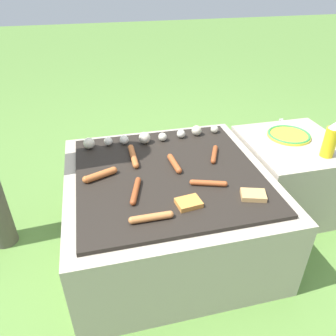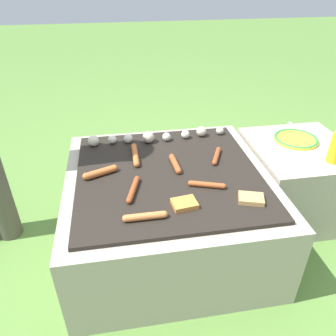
{
  "view_description": "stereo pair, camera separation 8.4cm",
  "coord_description": "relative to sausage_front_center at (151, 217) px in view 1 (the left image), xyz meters",
  "views": [
    {
      "loc": [
        -0.28,
        -1.17,
        1.19
      ],
      "look_at": [
        0.0,
        0.0,
        0.43
      ],
      "focal_mm": 35.0,
      "sensor_mm": 36.0,
      "label": 1
    },
    {
      "loc": [
        -0.2,
        -1.19,
        1.19
      ],
      "look_at": [
        0.0,
        0.0,
        0.43
      ],
      "focal_mm": 35.0,
      "sensor_mm": 36.0,
      "label": 2
    }
  ],
  "objects": [
    {
      "name": "ground_plane",
      "position": [
        0.13,
        0.29,
        -0.42
      ],
      "size": [
        14.0,
        14.0,
        0.0
      ],
      "primitive_type": "plane",
      "color": "#567F38"
    },
    {
      "name": "grill",
      "position": [
        0.13,
        0.29,
        -0.22
      ],
      "size": [
        0.9,
        0.9,
        0.41
      ],
      "color": "#A89E8C",
      "rests_on": "ground_plane"
    },
    {
      "name": "side_ledge",
      "position": [
        0.83,
        0.41,
        -0.22
      ],
      "size": [
        0.48,
        0.52,
        0.41
      ],
      "color": "#A89E8C",
      "rests_on": "ground_plane"
    },
    {
      "name": "sausage_back_left",
      "position": [
        0.0,
        0.44,
        0.0
      ],
      "size": [
        0.03,
        0.2,
        0.03
      ],
      "color": "#B7602D",
      "rests_on": "grill"
    },
    {
      "name": "sausage_mid_left",
      "position": [
        -0.16,
        0.32,
        0.0
      ],
      "size": [
        0.15,
        0.08,
        0.03
      ],
      "color": "#B7602D",
      "rests_on": "grill"
    },
    {
      "name": "sausage_mid_right",
      "position": [
        0.38,
        0.37,
        -0.0
      ],
      "size": [
        0.08,
        0.14,
        0.02
      ],
      "color": "#93421E",
      "rests_on": "grill"
    },
    {
      "name": "sausage_back_center",
      "position": [
        0.17,
        0.34,
        0.0
      ],
      "size": [
        0.04,
        0.15,
        0.03
      ],
      "color": "#A34C23",
      "rests_on": "grill"
    },
    {
      "name": "sausage_back_right",
      "position": [
        0.27,
        0.16,
        -0.0
      ],
      "size": [
        0.15,
        0.07,
        0.02
      ],
      "color": "#A34C23",
      "rests_on": "grill"
    },
    {
      "name": "sausage_front_left",
      "position": [
        -0.03,
        0.17,
        -0.0
      ],
      "size": [
        0.07,
        0.17,
        0.02
      ],
      "color": "#93421E",
      "rests_on": "grill"
    },
    {
      "name": "sausage_front_center",
      "position": [
        0.0,
        0.0,
        0.0
      ],
      "size": [
        0.16,
        0.03,
        0.03
      ],
      "color": "#C6753D",
      "rests_on": "grill"
    },
    {
      "name": "bread_slice_right",
      "position": [
        0.15,
        0.05,
        -0.0
      ],
      "size": [
        0.1,
        0.08,
        0.02
      ],
      "color": "#D18438",
      "rests_on": "grill"
    },
    {
      "name": "bread_slice_center",
      "position": [
        0.42,
        0.04,
        -0.0
      ],
      "size": [
        0.11,
        0.09,
        0.02
      ],
      "color": "tan",
      "rests_on": "grill"
    },
    {
      "name": "mushroom_row",
      "position": [
        0.1,
        0.6,
        0.01
      ],
      "size": [
        0.71,
        0.08,
        0.06
      ],
      "color": "beige",
      "rests_on": "grill"
    },
    {
      "name": "plate_colorful",
      "position": [
        0.83,
        0.48,
        -0.0
      ],
      "size": [
        0.22,
        0.22,
        0.02
      ],
      "color": "yellow",
      "rests_on": "side_ledge"
    },
    {
      "name": "condiment_bottle",
      "position": [
        0.9,
        0.26,
        0.07
      ],
      "size": [
        0.06,
        0.06,
        0.17
      ],
      "color": "gold",
      "rests_on": "side_ledge"
    },
    {
      "name": "fork_utensil",
      "position": [
        0.9,
        0.61,
        -0.01
      ],
      "size": [
        0.02,
        0.17,
        0.01
      ],
      "color": "silver",
      "rests_on": "side_ledge"
    }
  ]
}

